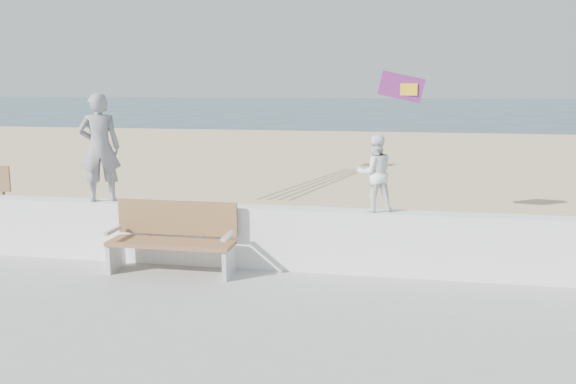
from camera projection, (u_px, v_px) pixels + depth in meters
name	position (u px, v px, depth m)	size (l,w,h in m)	color
ground	(243.00, 333.00, 7.07)	(220.00, 220.00, 0.00)	#2A4454
sand	(331.00, 193.00, 15.77)	(90.00, 40.00, 0.08)	#D5B68E
seawall	(277.00, 238.00, 8.89)	(30.00, 0.35, 0.90)	white
adult	(100.00, 148.00, 9.16)	(0.60, 0.39, 1.64)	gray
child	(375.00, 173.00, 8.47)	(0.52, 0.41, 1.08)	white
bench	(173.00, 237.00, 8.70)	(1.80, 0.57, 1.00)	#91653F
parafoil_kite	(402.00, 87.00, 11.92)	(0.93, 0.30, 0.63)	red
sign	(3.00, 202.00, 9.93)	(0.32, 0.07, 1.46)	olive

